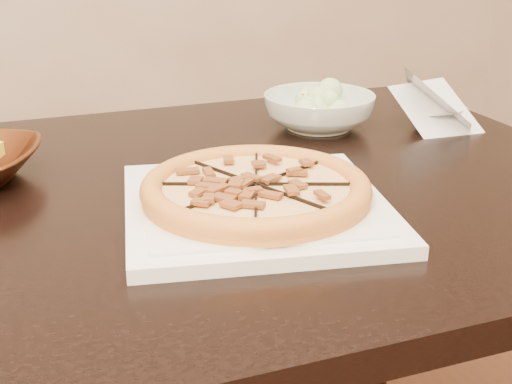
# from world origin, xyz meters

# --- Properties ---
(dining_table) EXTENTS (1.39, 0.90, 0.75)m
(dining_table) POSITION_xyz_m (-0.15, 0.03, 0.65)
(dining_table) COLOR black
(dining_table) RESTS_ON floor
(plate) EXTENTS (0.39, 0.39, 0.02)m
(plate) POSITION_xyz_m (-0.03, -0.10, 0.76)
(plate) COLOR white
(plate) RESTS_ON dining_table
(pizza) EXTENTS (0.30, 0.30, 0.03)m
(pizza) POSITION_xyz_m (-0.03, -0.10, 0.78)
(pizza) COLOR #C97F36
(pizza) RESTS_ON plate
(salad_bowl) EXTENTS (0.25, 0.25, 0.06)m
(salad_bowl) POSITION_xyz_m (0.22, 0.23, 0.78)
(salad_bowl) COLOR silver
(salad_bowl) RESTS_ON dining_table
(salad) EXTENTS (0.10, 0.10, 0.04)m
(salad) POSITION_xyz_m (0.22, 0.23, 0.83)
(salad) COLOR #C2ED9E
(salad) RESTS_ON salad_bowl
(cling_film) EXTENTS (0.21, 0.19, 0.05)m
(cling_film) POSITION_xyz_m (0.42, 0.18, 0.78)
(cling_film) COLOR silver
(cling_film) RESTS_ON dining_table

